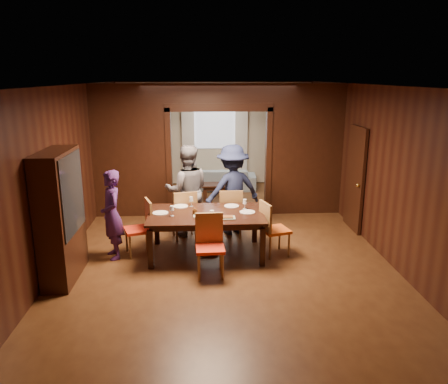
{
  "coord_description": "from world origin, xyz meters",
  "views": [
    {
      "loc": [
        -0.39,
        -7.89,
        3.07
      ],
      "look_at": [
        0.01,
        -0.4,
        1.05
      ],
      "focal_mm": 35.0,
      "sensor_mm": 36.0,
      "label": 1
    }
  ],
  "objects": [
    {
      "name": "person_grey",
      "position": [
        -0.67,
        0.32,
        0.89
      ],
      "size": [
        0.91,
        0.73,
        1.79
      ],
      "primitive_type": "imported",
      "rotation": [
        0.0,
        0.0,
        3.21
      ],
      "color": "slate",
      "rests_on": "floor"
    },
    {
      "name": "curtain_left",
      "position": [
        -0.75,
        4.4,
        1.25
      ],
      "size": [
        0.35,
        0.06,
        2.4
      ],
      "primitive_type": "cube",
      "color": "white",
      "rests_on": "back_wall"
    },
    {
      "name": "coffee_table",
      "position": [
        0.01,
        2.81,
        0.2
      ],
      "size": [
        0.8,
        0.5,
        0.4
      ],
      "primitive_type": "cube",
      "color": "black",
      "rests_on": "floor"
    },
    {
      "name": "room_walls",
      "position": [
        0.0,
        1.89,
        1.51
      ],
      "size": [
        5.52,
        9.01,
        2.9
      ],
      "color": "black",
      "rests_on": "floor"
    },
    {
      "name": "window_far",
      "position": [
        0.0,
        4.44,
        1.7
      ],
      "size": [
        1.2,
        0.03,
        1.3
      ],
      "primitive_type": "cube",
      "color": "silver",
      "rests_on": "back_wall"
    },
    {
      "name": "person_navy",
      "position": [
        0.21,
        0.36,
        0.89
      ],
      "size": [
        1.31,
        1.01,
        1.78
      ],
      "primitive_type": "imported",
      "rotation": [
        0.0,
        0.0,
        3.49
      ],
      "color": "#192040",
      "rests_on": "floor"
    },
    {
      "name": "condiment_jar",
      "position": [
        -0.51,
        -0.79,
        0.82
      ],
      "size": [
        0.08,
        0.08,
        0.11
      ],
      "primitive_type": null,
      "color": "#492811",
      "rests_on": "dining_table"
    },
    {
      "name": "tumbler",
      "position": [
        -0.23,
        -1.01,
        0.83
      ],
      "size": [
        0.07,
        0.07,
        0.14
      ],
      "primitive_type": "cylinder",
      "color": "silver",
      "rests_on": "dining_table"
    },
    {
      "name": "chair_far_r",
      "position": [
        0.16,
        0.17,
        0.48
      ],
      "size": [
        0.44,
        0.44,
        0.97
      ],
      "primitive_type": null,
      "rotation": [
        0.0,
        0.0,
        3.14
      ],
      "color": "orange",
      "rests_on": "floor"
    },
    {
      "name": "platter_a",
      "position": [
        -0.39,
        -0.87,
        0.78
      ],
      "size": [
        0.3,
        0.2,
        0.04
      ],
      "primitive_type": "cube",
      "color": "gray",
      "rests_on": "dining_table"
    },
    {
      "name": "wineglass_right",
      "position": [
        0.37,
        -0.51,
        0.85
      ],
      "size": [
        0.08,
        0.08,
        0.18
      ],
      "primitive_type": null,
      "color": "white",
      "rests_on": "dining_table"
    },
    {
      "name": "chair_far_l",
      "position": [
        -0.73,
        0.1,
        0.48
      ],
      "size": [
        0.53,
        0.53,
        0.97
      ],
      "primitive_type": null,
      "rotation": [
        0.0,
        0.0,
        3.37
      ],
      "color": "orange",
      "rests_on": "floor"
    },
    {
      "name": "ceiling",
      "position": [
        0.0,
        0.0,
        2.9
      ],
      "size": [
        5.5,
        9.0,
        0.02
      ],
      "primitive_type": "cube",
      "color": "silver",
      "rests_on": "room_walls"
    },
    {
      "name": "plate_near",
      "position": [
        -0.33,
        -1.11,
        0.77
      ],
      "size": [
        0.27,
        0.27,
        0.01
      ],
      "primitive_type": "cylinder",
      "color": "silver",
      "rests_on": "dining_table"
    },
    {
      "name": "hutch",
      "position": [
        -2.53,
        -1.5,
        1.0
      ],
      "size": [
        0.4,
        1.2,
        2.0
      ],
      "primitive_type": "cube",
      "color": "black",
      "rests_on": "floor"
    },
    {
      "name": "chair_left",
      "position": [
        -1.51,
        -0.63,
        0.48
      ],
      "size": [
        0.56,
        0.56,
        0.97
      ],
      "primitive_type": null,
      "rotation": [
        0.0,
        0.0,
        -1.25
      ],
      "color": "red",
      "rests_on": "floor"
    },
    {
      "name": "dining_table",
      "position": [
        -0.32,
        -0.71,
        0.38
      ],
      "size": [
        1.99,
        1.24,
        0.76
      ],
      "primitive_type": "cube",
      "color": "black",
      "rests_on": "floor"
    },
    {
      "name": "plate_right",
      "position": [
        0.4,
        -0.7,
        0.77
      ],
      "size": [
        0.27,
        0.27,
        0.01
      ],
      "primitive_type": "cylinder",
      "color": "silver",
      "rests_on": "dining_table"
    },
    {
      "name": "plate_left",
      "position": [
        -1.11,
        -0.67,
        0.77
      ],
      "size": [
        0.27,
        0.27,
        0.01
      ],
      "primitive_type": "cylinder",
      "color": "silver",
      "rests_on": "dining_table"
    },
    {
      "name": "chair_right",
      "position": [
        0.88,
        -0.78,
        0.48
      ],
      "size": [
        0.55,
        0.55,
        0.97
      ],
      "primitive_type": null,
      "rotation": [
        0.0,
        0.0,
        1.86
      ],
      "color": "#E25815",
      "rests_on": "floor"
    },
    {
      "name": "person_purple",
      "position": [
        -1.92,
        -0.75,
        0.77
      ],
      "size": [
        0.56,
        0.66,
        1.54
      ],
      "primitive_type": "imported",
      "rotation": [
        0.0,
        0.0,
        -1.15
      ],
      "color": "#401E58",
      "rests_on": "floor"
    },
    {
      "name": "sofa",
      "position": [
        0.1,
        3.85,
        0.29
      ],
      "size": [
        2.03,
        0.87,
        0.58
      ],
      "primitive_type": "imported",
      "rotation": [
        0.0,
        0.0,
        3.1
      ],
      "color": "#8CA4B7",
      "rests_on": "floor"
    },
    {
      "name": "plate_far_l",
      "position": [
        -0.78,
        -0.3,
        0.77
      ],
      "size": [
        0.27,
        0.27,
        0.01
      ],
      "primitive_type": "cylinder",
      "color": "white",
      "rests_on": "dining_table"
    },
    {
      "name": "serving_bowl",
      "position": [
        -0.26,
        -0.66,
        0.8
      ],
      "size": [
        0.31,
        0.31,
        0.08
      ],
      "primitive_type": "imported",
      "color": "black",
      "rests_on": "dining_table"
    },
    {
      "name": "wineglass_left",
      "position": [
        -0.9,
        -0.84,
        0.85
      ],
      "size": [
        0.08,
        0.08,
        0.18
      ],
      "primitive_type": null,
      "color": "white",
      "rests_on": "dining_table"
    },
    {
      "name": "door_right",
      "position": [
        2.7,
        0.5,
        1.05
      ],
      "size": [
        0.06,
        0.9,
        2.1
      ],
      "primitive_type": "cube",
      "color": "black",
      "rests_on": "floor"
    },
    {
      "name": "platter_b",
      "position": [
        0.01,
        -1.01,
        0.78
      ],
      "size": [
        0.3,
        0.2,
        0.04
      ],
      "primitive_type": "cube",
      "color": "gray",
      "rests_on": "dining_table"
    },
    {
      "name": "chair_near",
      "position": [
        -0.27,
        -1.55,
        0.48
      ],
      "size": [
        0.46,
        0.46,
        0.97
      ],
      "primitive_type": null,
      "rotation": [
        0.0,
        0.0,
        0.04
      ],
      "color": "red",
      "rests_on": "floor"
    },
    {
      "name": "curtain_right",
      "position": [
        0.75,
        4.4,
        1.25
      ],
      "size": [
        0.35,
        0.06,
        2.4
      ],
      "primitive_type": "cube",
      "color": "white",
      "rests_on": "back_wall"
    },
    {
      "name": "plate_far_r",
      "position": [
        0.15,
        -0.33,
        0.77
      ],
      "size": [
        0.27,
        0.27,
        0.01
      ],
      "primitive_type": "cylinder",
      "color": "silver",
      "rests_on": "dining_table"
    },
    {
      "name": "wineglass_far",
      "position": [
        -0.58,
        -0.29,
        0.85
      ],
      "size": [
        0.08,
        0.08,
        0.18
      ],
      "primitive_type": null,
      "color": "silver",
      "rests_on": "dining_table"
    },
    {
      "name": "floor",
      "position": [
        0.0,
        0.0,
        0.0
      ],
      "size": [
        9.0,
        9.0,
        0.0
      ],
      "primitive_type": "plane",
      "color": "#4B2915",
      "rests_on": "ground"
    }
  ]
}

